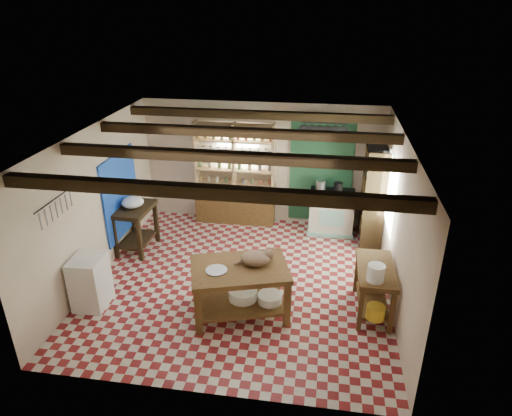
% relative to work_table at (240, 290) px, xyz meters
% --- Properties ---
extents(floor, '(5.00, 5.00, 0.02)m').
position_rel_work_table_xyz_m(floor, '(-0.15, 0.83, -0.42)').
color(floor, maroon).
rests_on(floor, ground).
extents(ceiling, '(5.00, 5.00, 0.02)m').
position_rel_work_table_xyz_m(ceiling, '(-0.15, 0.83, 2.19)').
color(ceiling, '#404045').
rests_on(ceiling, wall_back).
extents(wall_back, '(5.00, 0.04, 2.60)m').
position_rel_work_table_xyz_m(wall_back, '(-0.15, 3.33, 0.89)').
color(wall_back, beige).
rests_on(wall_back, floor).
extents(wall_front, '(5.00, 0.04, 2.60)m').
position_rel_work_table_xyz_m(wall_front, '(-0.15, -1.67, 0.89)').
color(wall_front, beige).
rests_on(wall_front, floor).
extents(wall_left, '(0.04, 5.00, 2.60)m').
position_rel_work_table_xyz_m(wall_left, '(-2.65, 0.83, 0.89)').
color(wall_left, beige).
rests_on(wall_left, floor).
extents(wall_right, '(0.04, 5.00, 2.60)m').
position_rel_work_table_xyz_m(wall_right, '(2.35, 0.83, 0.89)').
color(wall_right, beige).
rests_on(wall_right, floor).
extents(ceiling_beams, '(5.00, 3.80, 0.15)m').
position_rel_work_table_xyz_m(ceiling_beams, '(-0.15, 0.83, 2.07)').
color(ceiling_beams, black).
rests_on(ceiling_beams, ceiling).
extents(blue_wall_patch, '(0.04, 1.40, 1.60)m').
position_rel_work_table_xyz_m(blue_wall_patch, '(-2.62, 1.73, 0.69)').
color(blue_wall_patch, blue).
rests_on(blue_wall_patch, wall_left).
extents(green_wall_patch, '(1.30, 0.04, 2.30)m').
position_rel_work_table_xyz_m(green_wall_patch, '(1.10, 3.30, 0.84)').
color(green_wall_patch, '#1D4A2E').
rests_on(green_wall_patch, wall_back).
extents(window_back, '(0.90, 0.02, 0.80)m').
position_rel_work_table_xyz_m(window_back, '(-0.65, 3.31, 1.29)').
color(window_back, silver).
rests_on(window_back, wall_back).
extents(window_right, '(0.02, 1.30, 1.20)m').
position_rel_work_table_xyz_m(window_right, '(2.33, 1.83, 0.99)').
color(window_right, silver).
rests_on(window_right, wall_right).
extents(utensil_rail, '(0.06, 0.90, 0.28)m').
position_rel_work_table_xyz_m(utensil_rail, '(-2.59, -0.37, 1.37)').
color(utensil_rail, black).
rests_on(utensil_rail, wall_left).
extents(pot_rack, '(0.86, 0.12, 0.36)m').
position_rel_work_table_xyz_m(pot_rack, '(1.10, 2.88, 1.77)').
color(pot_rack, black).
rests_on(pot_rack, ceiling).
extents(shelving_unit, '(1.70, 0.34, 2.20)m').
position_rel_work_table_xyz_m(shelving_unit, '(-0.70, 3.14, 0.69)').
color(shelving_unit, tan).
rests_on(shelving_unit, floor).
extents(tall_rack, '(0.40, 0.86, 2.00)m').
position_rel_work_table_xyz_m(tall_rack, '(2.13, 2.63, 0.59)').
color(tall_rack, black).
rests_on(tall_rack, floor).
extents(work_table, '(1.67, 1.35, 0.82)m').
position_rel_work_table_xyz_m(work_table, '(0.00, 0.00, 0.00)').
color(work_table, brown).
rests_on(work_table, floor).
extents(stove, '(0.91, 0.62, 0.89)m').
position_rel_work_table_xyz_m(stove, '(1.37, 2.98, 0.03)').
color(stove, beige).
rests_on(stove, floor).
extents(prep_table, '(0.65, 0.92, 0.90)m').
position_rel_work_table_xyz_m(prep_table, '(-2.35, 1.63, 0.04)').
color(prep_table, black).
rests_on(prep_table, floor).
extents(white_cabinet, '(0.50, 0.59, 0.85)m').
position_rel_work_table_xyz_m(white_cabinet, '(-2.37, -0.17, 0.02)').
color(white_cabinet, white).
rests_on(white_cabinet, floor).
extents(right_counter, '(0.56, 1.11, 0.79)m').
position_rel_work_table_xyz_m(right_counter, '(2.03, 0.35, -0.01)').
color(right_counter, brown).
rests_on(right_counter, floor).
extents(cat, '(0.56, 0.51, 0.20)m').
position_rel_work_table_xyz_m(cat, '(0.22, 0.12, 0.51)').
color(cat, '#926F55').
rests_on(cat, work_table).
extents(steel_tray, '(0.40, 0.40, 0.02)m').
position_rel_work_table_xyz_m(steel_tray, '(-0.32, -0.15, 0.42)').
color(steel_tray, '#999AA0').
rests_on(steel_tray, work_table).
extents(basin_large, '(0.57, 0.57, 0.16)m').
position_rel_work_table_xyz_m(basin_large, '(0.03, 0.06, -0.11)').
color(basin_large, white).
rests_on(basin_large, work_table).
extents(basin_small, '(0.47, 0.47, 0.13)m').
position_rel_work_table_xyz_m(basin_small, '(0.46, 0.04, -0.13)').
color(basin_small, white).
rests_on(basin_small, work_table).
extents(kettle_left, '(0.21, 0.21, 0.24)m').
position_rel_work_table_xyz_m(kettle_left, '(1.12, 2.98, 0.59)').
color(kettle_left, '#999AA0').
rests_on(kettle_left, stove).
extents(kettle_right, '(0.18, 0.18, 0.22)m').
position_rel_work_table_xyz_m(kettle_right, '(1.47, 2.98, 0.59)').
color(kettle_right, black).
rests_on(kettle_right, stove).
extents(enamel_bowl, '(0.43, 0.43, 0.21)m').
position_rel_work_table_xyz_m(enamel_bowl, '(-2.35, 1.63, 0.60)').
color(enamel_bowl, white).
rests_on(enamel_bowl, prep_table).
extents(white_bucket, '(0.25, 0.25, 0.25)m').
position_rel_work_table_xyz_m(white_bucket, '(1.99, 0.00, 0.51)').
color(white_bucket, white).
rests_on(white_bucket, right_counter).
extents(wicker_basket, '(0.37, 0.29, 0.26)m').
position_rel_work_table_xyz_m(wicker_basket, '(2.03, 0.65, -0.07)').
color(wicker_basket, olive).
rests_on(wicker_basket, right_counter).
extents(yellow_tub, '(0.28, 0.28, 0.20)m').
position_rel_work_table_xyz_m(yellow_tub, '(2.04, -0.10, -0.10)').
color(yellow_tub, gold).
rests_on(yellow_tub, right_counter).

